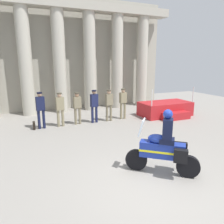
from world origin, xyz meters
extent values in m
plane|color=gray|center=(0.00, 0.00, 0.00)|extent=(28.00, 28.00, 0.00)
cube|color=#A49F91|center=(-0.70, 10.41, 3.60)|extent=(15.11, 0.30, 7.21)
cylinder|color=#B2AD9E|center=(-2.63, 9.42, 3.07)|extent=(0.77, 0.77, 6.15)
cylinder|color=#B2AD9E|center=(-0.70, 9.42, 3.07)|extent=(0.77, 0.77, 6.15)
cylinder|color=#B2AD9E|center=(1.24, 9.42, 3.07)|extent=(0.77, 0.77, 6.15)
cylinder|color=#B2AD9E|center=(3.18, 9.42, 3.07)|extent=(0.77, 0.77, 6.15)
cylinder|color=#B2AD9E|center=(5.11, 9.42, 3.07)|extent=(0.77, 0.77, 6.15)
cube|color=#ABA697|center=(-0.70, 9.42, 6.40)|extent=(15.11, 0.97, 0.50)
cube|color=#B21E23|center=(4.82, 6.08, 0.41)|extent=(3.00, 1.56, 0.81)
cube|color=#B21E23|center=(4.82, 5.05, 0.20)|extent=(1.65, 0.50, 0.41)
cylinder|color=silver|center=(3.40, 5.38, 1.26)|extent=(0.05, 0.05, 0.90)
cylinder|color=silver|center=(6.24, 5.38, 1.26)|extent=(0.05, 0.05, 0.90)
cylinder|color=#141938|center=(-2.34, 6.24, 0.45)|extent=(0.13, 0.13, 0.90)
cylinder|color=#141938|center=(-2.12, 6.24, 0.45)|extent=(0.13, 0.13, 0.90)
cube|color=#141938|center=(-2.23, 6.24, 1.22)|extent=(0.41, 0.27, 0.65)
sphere|color=tan|center=(-2.23, 6.24, 1.65)|extent=(0.21, 0.21, 0.21)
cylinder|color=black|center=(-2.23, 6.24, 1.73)|extent=(0.24, 0.24, 0.06)
cylinder|color=#847A5B|center=(-1.44, 6.24, 0.42)|extent=(0.13, 0.13, 0.83)
cylinder|color=#847A5B|center=(-1.22, 6.24, 0.42)|extent=(0.13, 0.13, 0.83)
cube|color=#847A5B|center=(-1.33, 6.24, 1.15)|extent=(0.41, 0.27, 0.64)
sphere|color=tan|center=(-1.33, 6.24, 1.58)|extent=(0.21, 0.21, 0.21)
cylinder|color=#4F4937|center=(-1.33, 6.24, 1.66)|extent=(0.24, 0.24, 0.06)
cylinder|color=#7A7056|center=(-0.56, 6.30, 0.43)|extent=(0.13, 0.13, 0.85)
cylinder|color=#7A7056|center=(-0.34, 6.30, 0.43)|extent=(0.13, 0.13, 0.85)
cube|color=#7A7056|center=(-0.45, 6.30, 1.14)|extent=(0.41, 0.27, 0.57)
sphere|color=tan|center=(-0.45, 6.30, 1.53)|extent=(0.21, 0.21, 0.21)
cylinder|color=#494334|center=(-0.45, 6.30, 1.61)|extent=(0.24, 0.24, 0.06)
cylinder|color=#191E42|center=(0.32, 6.24, 0.43)|extent=(0.13, 0.13, 0.86)
cylinder|color=#191E42|center=(0.54, 6.24, 0.43)|extent=(0.13, 0.13, 0.86)
cube|color=#191E42|center=(0.43, 6.24, 1.18)|extent=(0.41, 0.27, 0.65)
sphere|color=#997056|center=(0.43, 6.24, 1.62)|extent=(0.21, 0.21, 0.21)
cylinder|color=black|center=(0.43, 6.24, 1.70)|extent=(0.24, 0.24, 0.06)
cylinder|color=#7A7056|center=(1.15, 6.23, 0.44)|extent=(0.13, 0.13, 0.88)
cylinder|color=#7A7056|center=(1.37, 6.23, 0.44)|extent=(0.13, 0.13, 0.88)
cube|color=#7A7056|center=(1.26, 6.23, 1.18)|extent=(0.41, 0.27, 0.59)
sphere|color=tan|center=(1.26, 6.23, 1.58)|extent=(0.21, 0.21, 0.21)
cylinder|color=#494334|center=(1.26, 6.23, 1.66)|extent=(0.24, 0.24, 0.06)
cylinder|color=#847A5B|center=(2.04, 6.35, 0.46)|extent=(0.13, 0.13, 0.92)
cylinder|color=#847A5B|center=(2.26, 6.35, 0.46)|extent=(0.13, 0.13, 0.92)
cube|color=#847A5B|center=(2.15, 6.35, 1.20)|extent=(0.41, 0.27, 0.57)
sphere|color=tan|center=(2.15, 6.35, 1.59)|extent=(0.21, 0.21, 0.21)
cylinder|color=#4F4937|center=(2.15, 6.35, 1.67)|extent=(0.24, 0.24, 0.06)
cylinder|color=black|center=(-0.06, 0.89, 0.32)|extent=(0.55, 0.49, 0.64)
cylinder|color=black|center=(1.05, -0.04, 0.32)|extent=(0.58, 0.52, 0.64)
cube|color=navy|center=(0.50, 0.43, 0.72)|extent=(1.16, 1.04, 0.44)
ellipsoid|color=navy|center=(0.38, 0.53, 1.04)|extent=(0.60, 0.58, 0.26)
cube|color=yellow|center=(0.50, 0.43, 0.70)|extent=(1.18, 1.06, 0.06)
cube|color=silver|center=(0.04, 0.81, 1.34)|extent=(0.38, 0.41, 0.47)
cube|color=black|center=(0.71, -0.09, 0.72)|extent=(0.39, 0.37, 0.36)
cube|color=black|center=(1.05, 0.31, 0.72)|extent=(0.39, 0.37, 0.36)
cube|color=black|center=(0.59, 0.35, 1.01)|extent=(0.52, 0.52, 0.14)
cube|color=black|center=(0.59, 0.35, 1.36)|extent=(0.43, 0.44, 0.56)
sphere|color=navy|center=(0.57, 0.36, 1.77)|extent=(0.26, 0.26, 0.26)
cube|color=black|center=(-2.59, 6.27, 0.18)|extent=(0.10, 0.32, 0.36)
camera|label=1|loc=(-3.01, -4.21, 3.15)|focal=34.46mm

